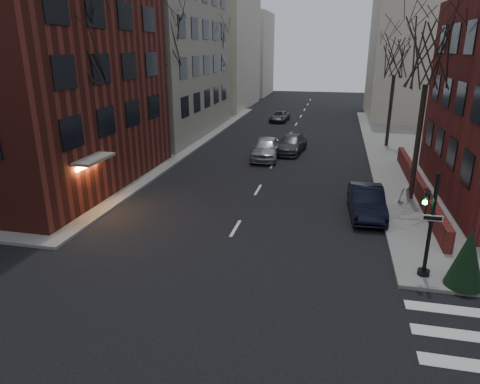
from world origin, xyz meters
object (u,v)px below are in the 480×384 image
at_px(car_lane_far, 280,116).
at_px(sandwich_board, 404,195).
at_px(evergreen_shrub, 467,258).
at_px(streetlamp_near, 155,108).
at_px(tree_left_a, 75,43).
at_px(tree_right_b, 396,56).
at_px(tree_left_b, 165,38).
at_px(car_lane_silver, 266,148).
at_px(tree_left_c, 215,49).
at_px(streetlamp_far, 226,84).
at_px(parked_sedan, 366,201).
at_px(car_lane_gray, 291,144).
at_px(tree_right_a, 430,53).
at_px(traffic_signal, 428,232).

relative_size(car_lane_far, sandwich_board, 4.89).
bearing_deg(sandwich_board, evergreen_shrub, -61.37).
bearing_deg(evergreen_shrub, streetlamp_near, 142.27).
bearing_deg(tree_left_a, sandwich_board, 10.47).
bearing_deg(tree_right_b, tree_left_b, -161.18).
distance_m(streetlamp_near, car_lane_silver, 8.96).
relative_size(tree_left_c, streetlamp_far, 1.55).
bearing_deg(streetlamp_far, car_lane_far, 14.01).
relative_size(tree_left_b, tree_left_c, 1.11).
bearing_deg(car_lane_far, parked_sedan, -70.42).
bearing_deg(tree_left_b, car_lane_gray, 12.82).
relative_size(tree_right_a, sandwich_board, 11.49).
bearing_deg(car_lane_gray, sandwich_board, -48.76).
height_order(tree_right_a, streetlamp_near, tree_right_a).
relative_size(tree_right_a, car_lane_far, 2.35).
bearing_deg(tree_right_a, car_lane_far, 113.15).
distance_m(tree_left_c, car_lane_silver, 17.87).
relative_size(traffic_signal, car_lane_gray, 0.80).
xyz_separation_m(tree_right_a, tree_right_b, (0.00, 14.00, -0.44)).
distance_m(car_lane_far, evergreen_shrub, 36.82).
bearing_deg(car_lane_gray, tree_right_a, -45.00).
bearing_deg(tree_left_c, car_lane_silver, -60.73).
height_order(tree_left_a, tree_right_b, tree_left_a).
relative_size(traffic_signal, tree_right_b, 0.44).
distance_m(tree_right_a, tree_right_b, 14.01).
bearing_deg(tree_right_b, car_lane_far, 133.45).
height_order(car_lane_silver, sandwich_board, car_lane_silver).
height_order(car_lane_silver, car_lane_far, car_lane_silver).
relative_size(tree_left_b, tree_right_b, 1.18).
distance_m(parked_sedan, car_lane_silver, 12.69).
bearing_deg(tree_left_b, car_lane_far, 69.11).
bearing_deg(tree_left_a, car_lane_far, 77.24).
xyz_separation_m(tree_left_a, evergreen_shrub, (18.05, -5.50, -7.22)).
relative_size(traffic_signal, evergreen_shrub, 1.82).
distance_m(streetlamp_far, car_lane_silver, 18.20).
relative_size(tree_left_b, parked_sedan, 2.35).
bearing_deg(sandwich_board, tree_right_b, 110.88).
height_order(tree_left_a, tree_left_b, tree_left_b).
bearing_deg(tree_left_b, tree_right_b, 18.82).
relative_size(tree_left_b, car_lane_far, 2.61).
relative_size(tree_right_b, evergreen_shrub, 4.17).
bearing_deg(tree_right_a, car_lane_gray, 127.81).
xyz_separation_m(parked_sedan, car_lane_gray, (-5.32, 13.06, -0.04)).
height_order(tree_left_a, streetlamp_near, tree_left_a).
xyz_separation_m(car_lane_far, sandwich_board, (10.45, -26.35, -0.00)).
xyz_separation_m(tree_left_b, evergreen_shrub, (18.05, -17.50, -7.66)).
height_order(tree_left_b, car_lane_far, tree_left_b).
relative_size(traffic_signal, car_lane_silver, 0.82).
distance_m(tree_right_a, parked_sedan, 8.23).
xyz_separation_m(tree_left_a, car_lane_far, (6.69, 29.52, -7.90)).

